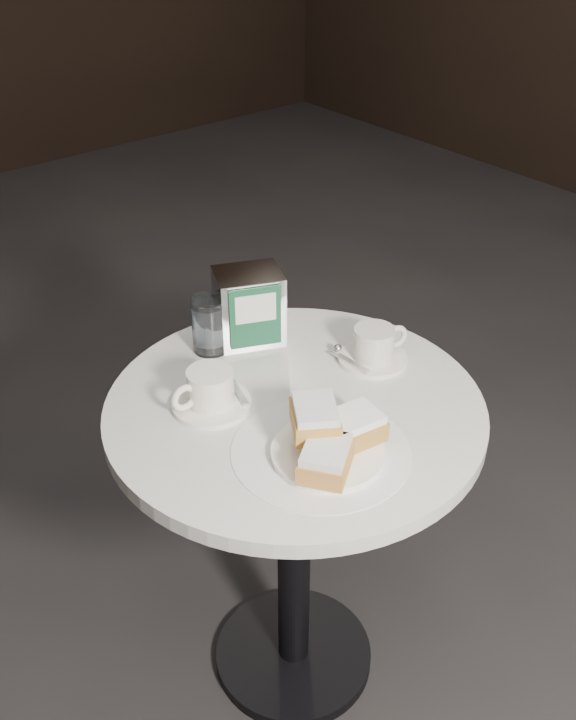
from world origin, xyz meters
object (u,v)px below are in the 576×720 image
(beignet_plate, at_px, (330,441))
(water_glass_left, at_px, (210,325))
(coffee_cup_left, at_px, (210,392))
(coffee_cup_right, at_px, (374,347))
(water_glass_right, at_px, (251,307))
(napkin_dispenser, at_px, (249,307))
(cafe_table, at_px, (294,484))

(beignet_plate, bearing_deg, water_glass_left, 84.82)
(coffee_cup_left, xyz_separation_m, coffee_cup_right, (0.34, -0.08, -0.00))
(water_glass_right, distance_m, napkin_dispenser, 0.04)
(coffee_cup_right, bearing_deg, napkin_dispenser, 135.57)
(coffee_cup_left, bearing_deg, coffee_cup_right, -11.34)
(cafe_table, xyz_separation_m, coffee_cup_left, (-0.12, 0.09, 0.23))
(water_glass_left, height_order, water_glass_right, water_glass_right)
(cafe_table, bearing_deg, beignet_plate, -108.35)
(beignet_plate, height_order, napkin_dispenser, napkin_dispenser)
(water_glass_left, distance_m, water_glass_right, 0.11)
(beignet_plate, distance_m, coffee_cup_right, 0.31)
(beignet_plate, distance_m, napkin_dispenser, 0.40)
(beignet_plate, height_order, water_glass_left, water_glass_left)
(water_glass_right, bearing_deg, beignet_plate, -109.52)
(coffee_cup_right, bearing_deg, cafe_table, -163.94)
(cafe_table, relative_size, coffee_cup_left, 4.73)
(water_glass_left, height_order, napkin_dispenser, napkin_dispenser)
(coffee_cup_left, height_order, napkin_dispenser, napkin_dispenser)
(cafe_table, height_order, napkin_dispenser, napkin_dispenser)
(cafe_table, xyz_separation_m, water_glass_right, (0.09, 0.26, 0.26))
(water_glass_right, height_order, napkin_dispenser, napkin_dispenser)
(napkin_dispenser, bearing_deg, beignet_plate, -84.00)
(water_glass_left, relative_size, water_glass_right, 0.98)
(coffee_cup_left, bearing_deg, water_glass_right, 38.86)
(napkin_dispenser, bearing_deg, coffee_cup_right, -33.58)
(cafe_table, distance_m, water_glass_left, 0.36)
(cafe_table, distance_m, coffee_cup_right, 0.31)
(coffee_cup_left, distance_m, coffee_cup_right, 0.35)
(coffee_cup_right, relative_size, napkin_dispenser, 1.03)
(coffee_cup_left, relative_size, water_glass_left, 1.37)
(coffee_cup_right, xyz_separation_m, water_glass_left, (-0.23, 0.24, 0.02))
(coffee_cup_left, relative_size, water_glass_right, 1.34)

